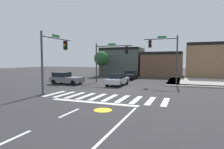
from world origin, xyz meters
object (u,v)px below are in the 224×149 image
Objects in this scene: car_gray at (66,78)px; roadside_tree at (101,59)px; traffic_signal_northwest at (110,55)px; traffic_signal_southwest at (54,52)px; car_silver at (118,79)px; car_black at (130,75)px; traffic_signal_northeast at (165,51)px.

roadside_tree reaches higher than car_gray.
car_gray is at bearing -145.78° from traffic_signal_northwest.
traffic_signal_southwest is at bearing -105.87° from traffic_signal_northwest.
car_gray reaches higher than car_silver.
traffic_signal_northwest is 4.18m from car_silver.
traffic_signal_southwest is 17.64m from roadside_tree.
car_black is at bearing 56.19° from car_gray.
traffic_signal_northwest is 1.25× the size of car_black.
traffic_signal_southwest reaches higher than roadside_tree.
traffic_signal_northeast reaches higher than car_black.
traffic_signal_northeast is (9.60, 9.38, 0.30)m from traffic_signal_southwest.
traffic_signal_northwest reaches higher than car_black.
traffic_signal_southwest is at bearing -81.10° from roadside_tree.
traffic_signal_southwest is 1.32× the size of car_black.
traffic_signal_southwest is 1.38× the size of car_silver.
traffic_signal_northwest is 1.31× the size of car_silver.
roadside_tree is (-5.18, 8.80, -0.38)m from traffic_signal_northwest.
traffic_signal_northeast reaches higher than traffic_signal_southwest.
car_black is 7.58m from roadside_tree.
car_silver is 0.99× the size of car_gray.
traffic_signal_northwest is at bearing -15.87° from traffic_signal_southwest.
car_black is (-5.89, 5.03, -3.49)m from traffic_signal_northeast.
traffic_signal_southwest is 8.36m from car_silver.
car_black is at bearing 77.76° from traffic_signal_northwest.
traffic_signal_northwest reaches higher than roadside_tree.
car_black is at bearing -40.46° from traffic_signal_northeast.
traffic_signal_southwest reaches higher than car_silver.
car_silver is 8.02m from car_black.
car_black is at bearing -14.42° from traffic_signal_southwest.
roadside_tree is at bearing 120.46° from traffic_signal_northwest.
traffic_signal_northeast is 13.09m from car_gray.
car_gray is (-6.07, -9.06, 0.03)m from car_black.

